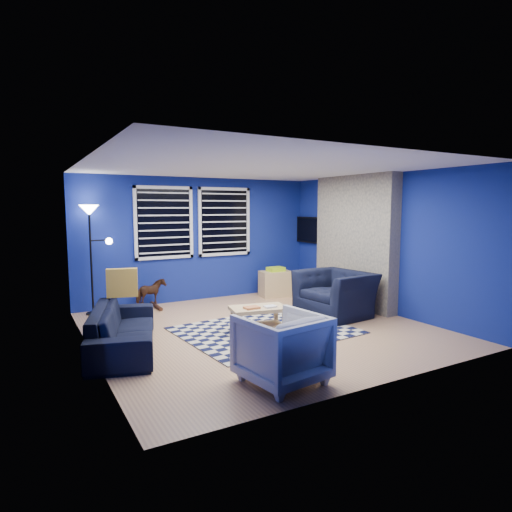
{
  "coord_description": "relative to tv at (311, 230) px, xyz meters",
  "views": [
    {
      "loc": [
        -3.28,
        -5.68,
        1.89
      ],
      "look_at": [
        0.09,
        0.3,
        1.11
      ],
      "focal_mm": 30.0,
      "sensor_mm": 36.0,
      "label": 1
    }
  ],
  "objects": [
    {
      "name": "wall_right",
      "position": [
        0.05,
        -2.0,
        -0.15
      ],
      "size": [
        0.0,
        5.0,
        5.0
      ],
      "primitive_type": "plane",
      "rotation": [
        1.57,
        0.0,
        -1.57
      ],
      "color": "navy",
      "rests_on": "floor"
    },
    {
      "name": "throw_pillow",
      "position": [
        -4.4,
        -1.28,
        -0.61
      ],
      "size": [
        0.46,
        0.24,
        0.42
      ],
      "primitive_type": "cube",
      "rotation": [
        0.0,
        0.0,
        -0.26
      ],
      "color": "gold",
      "rests_on": "sofa"
    },
    {
      "name": "floor_lamp",
      "position": [
        -4.57,
        0.25,
        0.19
      ],
      "size": [
        0.53,
        0.33,
        1.94
      ],
      "color": "black",
      "rests_on": "floor"
    },
    {
      "name": "armchair_big",
      "position": [
        -0.89,
        -1.93,
        -1.01
      ],
      "size": [
        1.3,
        1.17,
        0.78
      ],
      "primitive_type": "imported",
      "rotation": [
        0.0,
        0.0,
        -1.46
      ],
      "color": "black",
      "rests_on": "floor"
    },
    {
      "name": "coffee_table",
      "position": [
        -2.59,
        -2.18,
        -1.11
      ],
      "size": [
        0.92,
        0.64,
        0.42
      ],
      "rotation": [
        0.0,
        0.0,
        -0.21
      ],
      "color": "#DEBD7D",
      "rests_on": "rug"
    },
    {
      "name": "rug",
      "position": [
        -2.45,
        -2.15,
        -1.39
      ],
      "size": [
        2.65,
        2.2,
        0.02
      ],
      "primitive_type": "cube",
      "rotation": [
        0.0,
        0.0,
        0.08
      ],
      "color": "black",
      "rests_on": "floor"
    },
    {
      "name": "rocking_horse",
      "position": [
        -3.58,
        0.18,
        -1.09
      ],
      "size": [
        0.44,
        0.63,
        0.48
      ],
      "primitive_type": "imported",
      "rotation": [
        0.0,
        0.0,
        1.93
      ],
      "color": "#492817",
      "rests_on": "floor"
    },
    {
      "name": "ceiling",
      "position": [
        -2.45,
        -2.0,
        1.1
      ],
      "size": [
        5.0,
        5.0,
        0.0
      ],
      "primitive_type": "plane",
      "rotation": [
        3.14,
        0.0,
        0.0
      ],
      "color": "white",
      "rests_on": "wall_back"
    },
    {
      "name": "armchair_bent",
      "position": [
        -3.29,
        -3.92,
        -1.02
      ],
      "size": [
        0.93,
        0.95,
        0.77
      ],
      "primitive_type": "imported",
      "rotation": [
        0.0,
        0.0,
        3.28
      ],
      "color": "gray",
      "rests_on": "floor"
    },
    {
      "name": "window_left",
      "position": [
        -3.2,
        0.46,
        0.2
      ],
      "size": [
        1.17,
        0.06,
        1.42
      ],
      "color": "black",
      "rests_on": "wall_back"
    },
    {
      "name": "wall_back",
      "position": [
        -2.45,
        0.5,
        -0.15
      ],
      "size": [
        5.0,
        0.0,
        5.0
      ],
      "primitive_type": "plane",
      "rotation": [
        1.57,
        0.0,
        0.0
      ],
      "color": "navy",
      "rests_on": "floor"
    },
    {
      "name": "sofa",
      "position": [
        -4.55,
        -1.97,
        -1.11
      ],
      "size": [
        2.12,
        1.29,
        0.58
      ],
      "primitive_type": "imported",
      "rotation": [
        0.0,
        0.0,
        1.29
      ],
      "color": "black",
      "rests_on": "floor"
    },
    {
      "name": "fireplace",
      "position": [
        -0.09,
        -1.5,
        -0.2
      ],
      "size": [
        0.65,
        2.0,
        2.5
      ],
      "color": "gray",
      "rests_on": "floor"
    },
    {
      "name": "window_right",
      "position": [
        -1.9,
        0.46,
        0.2
      ],
      "size": [
        1.17,
        0.06,
        1.42
      ],
      "color": "black",
      "rests_on": "wall_back"
    },
    {
      "name": "wall_left",
      "position": [
        -4.95,
        -2.0,
        -0.15
      ],
      "size": [
        0.0,
        5.0,
        5.0
      ],
      "primitive_type": "plane",
      "rotation": [
        1.57,
        0.0,
        1.57
      ],
      "color": "navy",
      "rests_on": "floor"
    },
    {
      "name": "cabinet",
      "position": [
        -0.93,
        -0.02,
        -1.12
      ],
      "size": [
        0.71,
        0.54,
        0.63
      ],
      "rotation": [
        0.0,
        0.0,
        -0.17
      ],
      "color": "#DEBD7D",
      "rests_on": "floor"
    },
    {
      "name": "tv",
      "position": [
        0.0,
        0.0,
        0.0
      ],
      "size": [
        0.07,
        1.0,
        0.58
      ],
      "color": "black",
      "rests_on": "wall_right"
    },
    {
      "name": "floor",
      "position": [
        -2.45,
        -2.0,
        -1.4
      ],
      "size": [
        5.0,
        5.0,
        0.0
      ],
      "primitive_type": "plane",
      "color": "tan",
      "rests_on": "ground"
    }
  ]
}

